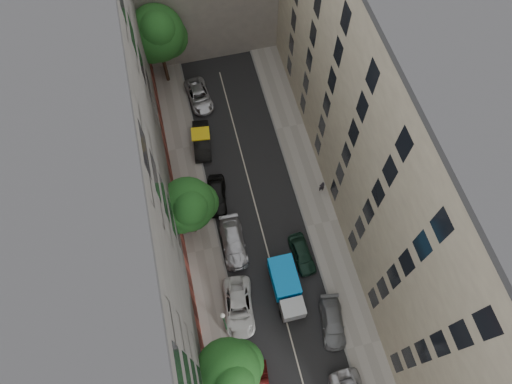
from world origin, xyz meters
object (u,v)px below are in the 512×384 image
object	(u,v)px
tree_mid	(189,206)
pedestrian	(322,186)
car_left_5	(202,141)
tarp_truck	(286,287)
car_left_6	(199,96)
tree_far	(158,35)
car_left_2	(239,307)
lamp_post	(224,321)
car_left_3	(234,243)
car_right_1	(333,322)
tree_near	(230,374)
car_left_4	(217,196)
car_right_2	(302,254)

from	to	relation	value
tree_mid	pedestrian	distance (m)	13.04
pedestrian	car_left_5	bearing A→B (deg)	-33.29
tarp_truck	car_left_6	xyz separation A→B (m)	(-3.40, 21.86, -0.63)
tree_far	pedestrian	size ratio (longest dim) A/B	6.34
car_left_2	lamp_post	world-z (taller)	lamp_post
car_left_2	tree_mid	size ratio (longest dim) A/B	0.66
car_left_2	pedestrian	bearing A→B (deg)	49.57
car_left_3	car_right_1	bearing A→B (deg)	-51.76
tarp_truck	pedestrian	world-z (taller)	tarp_truck
tarp_truck	tree_far	size ratio (longest dim) A/B	0.54
car_left_2	tree_near	bearing A→B (deg)	-99.86
car_left_2	lamp_post	distance (m)	3.70
tarp_truck	car_left_6	world-z (taller)	tarp_truck
car_left_4	car_right_2	distance (m)	9.53
tree_far	lamp_post	distance (m)	27.33
car_left_6	car_right_2	bearing A→B (deg)	-79.77
tree_near	tarp_truck	bearing A→B (deg)	44.97
car_left_6	car_right_2	world-z (taller)	car_right_2
tarp_truck	lamp_post	bearing A→B (deg)	-159.51
tarp_truck	car_right_1	distance (m)	4.66
car_left_4	car_left_3	bearing A→B (deg)	-75.41
pedestrian	car_left_6	bearing A→B (deg)	-50.80
lamp_post	pedestrian	bearing A→B (deg)	42.94
car_left_2	car_right_1	size ratio (longest dim) A/B	1.17
tree_near	lamp_post	distance (m)	4.17
tarp_truck	car_left_2	xyz separation A→B (m)	(-4.20, -0.54, -0.58)
car_right_2	tree_mid	world-z (taller)	tree_mid
tree_far	lamp_post	xyz separation A→B (m)	(0.59, -27.19, -2.66)
tree_mid	pedestrian	size ratio (longest dim) A/B	5.22
car_right_1	tree_near	distance (m)	10.33
tarp_truck	car_right_1	size ratio (longest dim) A/B	1.15
pedestrian	tarp_truck	bearing A→B (deg)	60.34
car_right_1	tree_far	size ratio (longest dim) A/B	0.47
car_left_3	lamp_post	size ratio (longest dim) A/B	0.84
lamp_post	pedestrian	world-z (taller)	lamp_post
car_right_1	car_left_4	bearing A→B (deg)	126.59
tree_mid	tree_far	distance (m)	17.98
car_left_6	tree_mid	world-z (taller)	tree_mid
tree_near	lamp_post	xyz separation A→B (m)	(0.33, 3.81, -1.66)
car_left_3	car_right_1	xyz separation A→B (m)	(6.37, -8.60, -0.08)
car_left_3	car_left_4	xyz separation A→B (m)	(-0.51, 4.91, 0.01)
car_right_2	tree_far	bearing A→B (deg)	106.55
tarp_truck	pedestrian	size ratio (longest dim) A/B	3.41
car_left_3	car_left_4	size ratio (longest dim) A/B	1.16
car_left_2	car_left_5	size ratio (longest dim) A/B	1.14
car_right_1	tree_far	bearing A→B (deg)	117.18
car_left_2	pedestrian	xyz separation A→B (m)	(10.00, 9.04, 0.18)
car_right_1	tarp_truck	bearing A→B (deg)	139.57
car_left_2	tree_far	distance (m)	26.40
car_left_6	tree_far	bearing A→B (deg)	123.50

